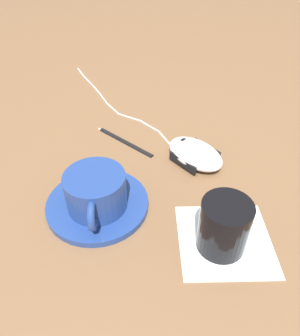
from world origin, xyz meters
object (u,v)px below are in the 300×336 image
object	(u,v)px
coffee_cup	(96,192)
computer_mouse	(195,154)
drinking_glass	(224,226)
saucer	(98,204)
pen	(124,140)

from	to	relation	value
coffee_cup	computer_mouse	distance (m)	0.20
drinking_glass	saucer	bearing A→B (deg)	-113.78
saucer	pen	world-z (taller)	saucer
drinking_glass	pen	world-z (taller)	drinking_glass
coffee_cup	saucer	bearing A→B (deg)	-170.91
computer_mouse	pen	xyz separation A→B (m)	(-0.06, -0.13, -0.01)
saucer	coffee_cup	world-z (taller)	coffee_cup
computer_mouse	pen	world-z (taller)	computer_mouse
drinking_glass	pen	size ratio (longest dim) A/B	0.66
drinking_glass	pen	distance (m)	0.29
coffee_cup	drinking_glass	size ratio (longest dim) A/B	1.54
coffee_cup	drinking_glass	world-z (taller)	drinking_glass
coffee_cup	drinking_glass	distance (m)	0.19
coffee_cup	pen	world-z (taller)	coffee_cup
coffee_cup	drinking_glass	xyz separation A→B (m)	(0.07, 0.17, 0.00)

